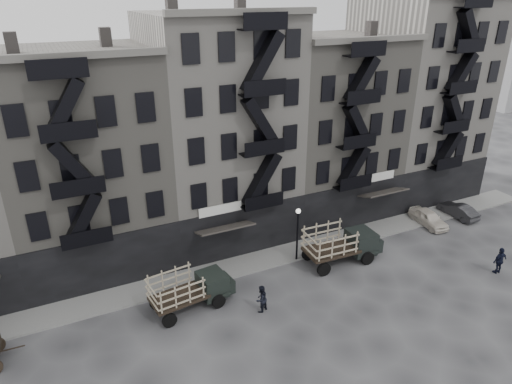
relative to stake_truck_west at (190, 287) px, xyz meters
name	(u,v)px	position (x,y,z in m)	size (l,w,h in m)	color
ground	(277,290)	(5.77, -0.84, -1.52)	(140.00, 140.00, 0.00)	#38383A
sidewalk	(253,262)	(5.77, 2.91, -1.44)	(55.00, 2.50, 0.15)	slate
building_midwest	(85,162)	(-4.23, 8.99, 5.98)	(10.00, 11.35, 16.20)	slate
building_center	(219,130)	(5.77, 8.98, 6.98)	(10.00, 11.35, 18.20)	#A6A198
building_mideast	(327,127)	(15.77, 8.99, 5.98)	(10.00, 11.35, 16.20)	slate
building_east	(417,99)	(25.77, 8.98, 7.48)	(10.00, 11.35, 19.20)	#A6A198
lamp_post	(298,228)	(8.77, 1.76, 1.27)	(0.36, 0.36, 4.28)	black
stake_truck_west	(190,287)	(0.00, 0.00, 0.00)	(5.49, 2.73, 2.66)	black
stake_truck_east	(341,242)	(11.62, 0.28, 0.17)	(5.99, 2.69, 2.95)	black
car_east	(429,218)	(21.77, 1.76, -0.86)	(1.55, 3.86, 1.31)	silver
car_far	(458,210)	(25.27, 1.76, -0.91)	(1.29, 3.71, 1.22)	#232326
pedestrian_mid	(261,299)	(3.83, -2.29, -0.61)	(0.89, 0.69, 1.82)	black
policeman	(500,261)	(20.81, -5.83, -0.51)	(1.18, 0.49, 2.01)	black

